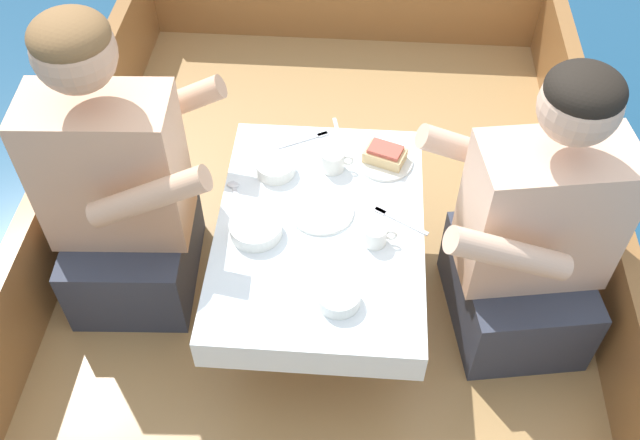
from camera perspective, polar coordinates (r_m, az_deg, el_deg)
name	(u,v)px	position (r m, az deg, el deg)	size (l,w,h in m)	color
ground_plane	(320,366)	(2.59, -0.03, -11.63)	(60.00, 60.00, 0.00)	navy
boat_deck	(320,340)	(2.43, -0.03, -9.56)	(1.81, 3.09, 0.36)	#A87F4C
gunwale_port	(35,263)	(2.36, -21.81, -3.21)	(0.06, 3.09, 0.33)	#936033
gunwale_starboard	(615,296)	(2.29, 22.53, -5.66)	(0.06, 3.09, 0.33)	#936033
cockpit_table	(320,235)	(2.01, 0.00, -1.18)	(0.58, 0.82, 0.40)	#B2B2B7
person_port	(119,192)	(2.14, -15.78, 2.15)	(0.54, 0.46, 0.99)	#333847
person_starboard	(531,238)	(2.06, 16.56, -1.43)	(0.57, 0.51, 0.95)	#333847
plate_sandwich	(384,161)	(2.16, 5.17, 4.73)	(0.17, 0.17, 0.01)	silver
plate_bread	(320,210)	(2.01, -0.01, 0.79)	(0.18, 0.18, 0.01)	silver
sandwich	(385,154)	(2.14, 5.22, 5.26)	(0.14, 0.11, 0.05)	#E0BC7F
bowl_port_near	(275,167)	(2.11, -3.59, 4.27)	(0.12, 0.12, 0.04)	silver
bowl_starboard_near	(339,297)	(1.80, 1.50, -6.16)	(0.11, 0.11, 0.04)	silver
bowl_center_far	(256,228)	(1.95, -5.16, -0.62)	(0.14, 0.14, 0.04)	silver
coffee_cup_port	(333,160)	(2.11, 1.06, 4.81)	(0.10, 0.07, 0.06)	silver
coffee_cup_starboard	(376,235)	(1.92, 4.47, -1.19)	(0.09, 0.06, 0.06)	silver
utensil_spoon_center	(236,195)	(2.07, -6.71, 2.01)	(0.08, 0.16, 0.01)	silver
utensil_knife_starboard	(339,136)	(2.24, 1.50, 6.73)	(0.05, 0.17, 0.00)	silver
utensil_fork_starboard	(308,139)	(2.23, -0.99, 6.53)	(0.16, 0.10, 0.00)	silver
utensil_fork_port	(396,218)	(2.01, 6.08, 0.14)	(0.16, 0.10, 0.00)	silver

